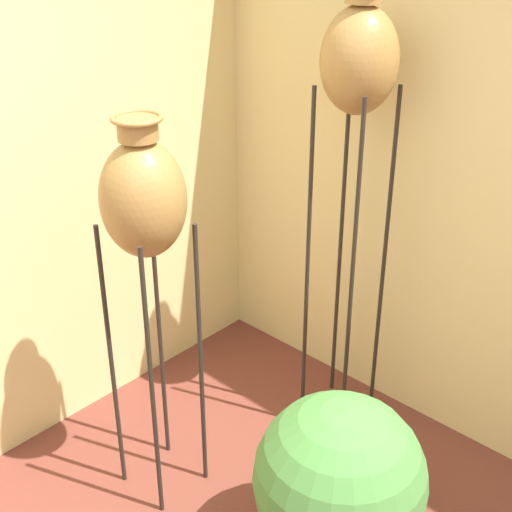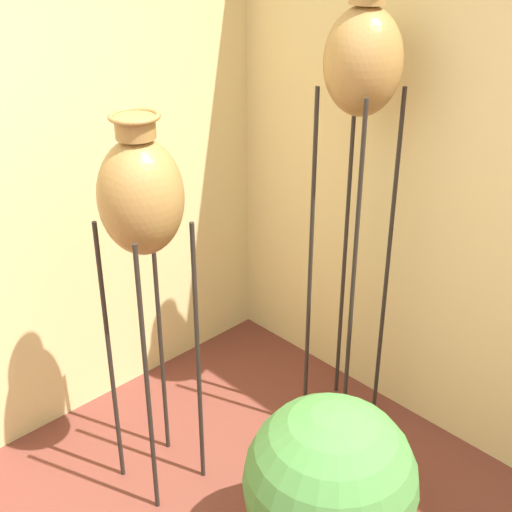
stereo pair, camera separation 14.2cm
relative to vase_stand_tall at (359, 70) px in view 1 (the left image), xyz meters
The scene contains 3 objects.
vase_stand_tall is the anchor object (origin of this frame).
vase_stand_medium 1.06m from the vase_stand_tall, 163.06° to the left, with size 0.33×0.33×1.74m.
potted_plant 1.66m from the vase_stand_tall, 143.44° to the right, with size 0.67×0.67×0.79m.
Camera 1 is at (-0.99, -0.94, 2.47)m, focal length 50.00 mm.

